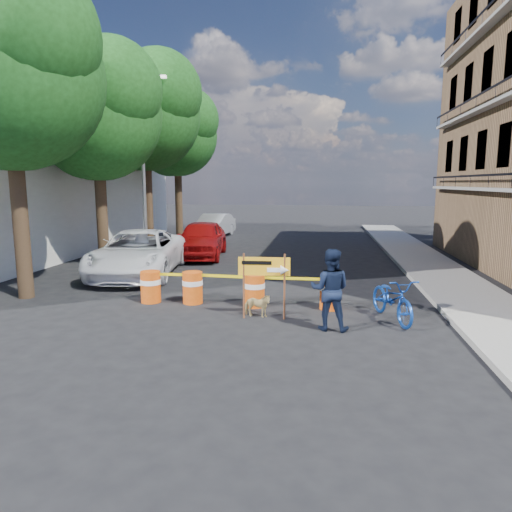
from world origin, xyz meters
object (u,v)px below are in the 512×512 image
(dog, at_px, (257,305))
(barrel_far_left, at_px, (151,286))
(pedestrian, at_px, (330,290))
(sedan_red, at_px, (201,239))
(barrel_mid_left, at_px, (193,287))
(detour_sign, at_px, (270,272))
(suv_white, at_px, (138,253))
(barrel_far_right, at_px, (330,292))
(barrel_mid_right, at_px, (255,290))
(sedan_silver, at_px, (214,225))
(bicycle, at_px, (393,279))

(dog, bearing_deg, barrel_far_left, 80.73)
(pedestrian, height_order, dog, pedestrian)
(dog, relative_size, sedan_red, 0.15)
(barrel_far_left, bearing_deg, barrel_mid_left, 3.07)
(detour_sign, xyz_separation_m, suv_white, (-5.43, 4.83, -0.38))
(barrel_far_left, relative_size, barrel_mid_left, 1.00)
(barrel_mid_left, bearing_deg, detour_sign, -27.25)
(barrel_mid_left, xyz_separation_m, sedan_red, (-1.85, 7.97, 0.37))
(barrel_mid_left, height_order, suv_white, suv_white)
(pedestrian, distance_m, dog, 2.05)
(barrel_far_right, bearing_deg, barrel_mid_left, 178.76)
(barrel_mid_right, bearing_deg, barrel_far_left, 179.24)
(pedestrian, bearing_deg, barrel_far_right, -85.08)
(barrel_mid_left, bearing_deg, suv_white, 130.46)
(barrel_mid_left, xyz_separation_m, sedan_silver, (-3.09, 15.75, 0.26))
(barrel_far_left, distance_m, dog, 3.38)
(barrel_far_right, xyz_separation_m, dog, (-1.85, -1.02, -0.16))
(sedan_red, bearing_deg, suv_white, -112.17)
(barrel_far_left, height_order, barrel_far_right, same)
(bicycle, bearing_deg, detour_sign, 168.50)
(sedan_silver, bearing_deg, barrel_mid_left, -72.80)
(barrel_far_right, height_order, detour_sign, detour_sign)
(pedestrian, bearing_deg, sedan_red, -53.44)
(barrel_far_left, height_order, detour_sign, detour_sign)
(barrel_mid_left, height_order, barrel_mid_right, same)
(detour_sign, height_order, sedan_silver, detour_sign)
(bicycle, relative_size, sedan_red, 0.43)
(detour_sign, xyz_separation_m, pedestrian, (1.46, -0.62, -0.25))
(barrel_mid_left, relative_size, dog, 1.24)
(barrel_far_right, height_order, pedestrian, pedestrian)
(barrel_mid_right, xyz_separation_m, barrel_far_right, (2.06, 0.02, 0.00))
(barrel_mid_right, relative_size, sedan_silver, 0.20)
(barrel_far_left, relative_size, detour_sign, 0.54)
(barrel_far_right, bearing_deg, bicycle, -28.02)
(barrel_far_left, xyz_separation_m, sedan_silver, (-1.87, 15.81, 0.26))
(sedan_red, distance_m, sedan_silver, 7.87)
(bicycle, xyz_separation_m, suv_white, (-8.44, 4.50, -0.23))
(barrel_mid_left, distance_m, detour_sign, 2.73)
(barrel_far_left, xyz_separation_m, detour_sign, (3.56, -1.14, 0.73))
(barrel_far_right, distance_m, detour_sign, 2.02)
(bicycle, relative_size, dog, 2.90)
(barrel_mid_right, relative_size, barrel_far_right, 1.00)
(barrel_far_left, distance_m, bicycle, 6.64)
(dog, bearing_deg, barrel_far_right, -52.35)
(barrel_mid_right, relative_size, bicycle, 0.43)
(barrel_mid_right, xyz_separation_m, dog, (0.21, -1.00, -0.16))
(pedestrian, height_order, bicycle, bicycle)
(barrel_mid_left, distance_m, suv_white, 4.77)
(bicycle, distance_m, sedan_silver, 18.65)
(detour_sign, distance_m, dog, 0.97)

